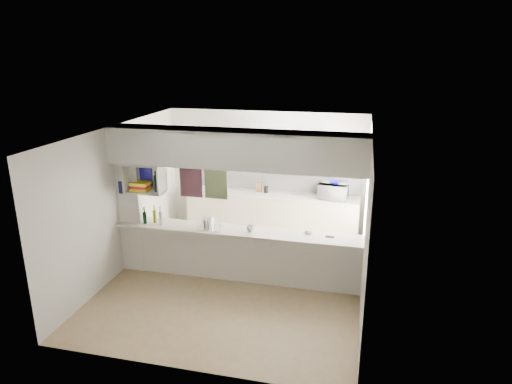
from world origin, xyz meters
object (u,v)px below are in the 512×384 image
(microwave, at_px, (333,191))
(wine_bottles, at_px, (154,217))
(bowl, at_px, (335,183))
(dish_rack, at_px, (211,223))

(microwave, bearing_deg, wine_bottles, 43.89)
(bowl, bearing_deg, microwave, 148.40)
(bowl, distance_m, wine_bottles, 3.62)
(dish_rack, height_order, wine_bottles, wine_bottles)
(microwave, bearing_deg, dish_rack, 55.90)
(microwave, bearing_deg, bowl, 156.30)
(bowl, relative_size, wine_bottles, 0.62)
(bowl, xyz_separation_m, dish_rack, (-1.91, -2.08, -0.26))
(microwave, xyz_separation_m, bowl, (0.02, -0.01, 0.19))
(wine_bottles, bearing_deg, bowl, 35.61)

